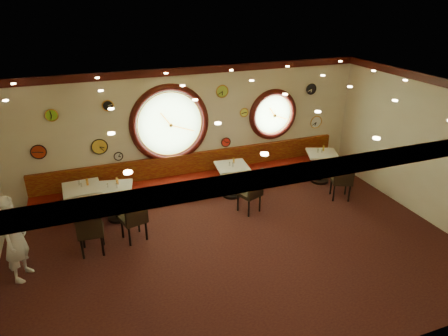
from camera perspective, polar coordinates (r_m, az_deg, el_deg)
floor at (r=8.28m, az=2.01°, el=-11.67°), size 9.00×6.00×0.00m
ceiling at (r=6.91m, az=2.40°, el=10.38°), size 9.00×6.00×0.02m
wall_back at (r=10.09m, az=-4.36°, el=5.32°), size 9.00×0.02×3.20m
wall_front at (r=5.24m, az=15.27°, el=-15.09°), size 9.00×0.02×3.20m
wall_right at (r=9.97m, az=26.87°, el=2.47°), size 0.02×6.00×3.20m
molding_back at (r=9.66m, az=-4.56°, el=13.74°), size 9.00×0.10×0.18m
molding_front at (r=4.51m, az=16.98°, el=0.40°), size 9.00×0.10×0.18m
molding_right at (r=9.55m, az=28.37°, el=10.86°), size 0.10×6.00×0.18m
banquette_base at (r=10.42m, az=-3.67°, el=-2.97°), size 8.00×0.55×0.20m
banquette_seat at (r=10.31m, az=-3.70°, el=-1.73°), size 8.00×0.55×0.30m
banquette_back at (r=10.34m, az=-4.12°, el=0.76°), size 8.00×0.10×0.55m
porthole_left_glass at (r=9.86m, az=-7.76°, el=6.26°), size 1.66×0.02×1.66m
porthole_left_frame at (r=9.85m, az=-7.74°, el=6.24°), size 1.98×0.18×1.98m
porthole_left_ring at (r=9.82m, az=-7.70°, el=6.19°), size 1.61×0.03×1.61m
porthole_right_glass at (r=10.80m, az=6.97°, el=7.61°), size 1.10×0.02×1.10m
porthole_right_frame at (r=10.79m, az=7.01°, el=7.59°), size 1.38×0.18×1.38m
porthole_right_ring at (r=10.76m, az=7.08°, el=7.55°), size 1.09×0.03×1.09m
wall_clock_0 at (r=10.01m, az=-0.27°, el=10.91°), size 0.30×0.03×0.30m
wall_clock_1 at (r=9.74m, az=-17.37°, el=2.94°), size 0.36×0.03×0.36m
wall_clock_2 at (r=9.87m, az=-14.86°, el=1.65°), size 0.20×0.03×0.20m
wall_clock_3 at (r=9.77m, az=-24.97°, el=2.11°), size 0.32×0.03×0.32m
wall_clock_4 at (r=11.54m, az=12.99°, el=6.43°), size 0.34×0.03×0.34m
wall_clock_5 at (r=10.38m, az=2.87°, el=7.94°), size 0.22×0.03×0.22m
wall_clock_6 at (r=9.47m, az=-16.26°, el=8.56°), size 0.24×0.03×0.24m
wall_clock_7 at (r=9.50m, az=-23.42°, el=6.94°), size 0.26×0.03×0.26m
wall_clock_8 at (r=11.16m, az=12.34°, el=10.96°), size 0.28×0.03×0.28m
wall_clock_9 at (r=10.44m, az=0.26°, el=3.72°), size 0.24×0.03×0.24m
table_a at (r=9.46m, az=-19.42°, el=-4.33°), size 0.83×0.83×0.87m
table_b at (r=9.36m, az=-15.15°, el=-4.27°), size 0.88×0.88×0.82m
table_c at (r=10.05m, az=1.14°, el=-1.25°), size 0.84×0.84×0.84m
table_d at (r=11.12m, az=13.72°, el=0.62°), size 1.00×1.00×0.85m
chair_a at (r=8.22m, az=-18.65°, el=-7.87°), size 0.52×0.52×0.72m
chair_b at (r=8.41m, az=-12.67°, el=-6.41°), size 0.59×0.59×0.71m
chair_c at (r=9.25m, az=4.08°, el=-2.92°), size 0.61×0.61×0.69m
chair_d at (r=10.22m, az=16.62°, el=-1.10°), size 0.63×0.63×0.71m
condiment_a_salt at (r=9.41m, az=-20.01°, el=-2.01°), size 0.04×0.04×0.11m
condiment_b_salt at (r=9.23m, az=-16.32°, el=-2.42°), size 0.03×0.03×0.09m
condiment_c_salt at (r=9.89m, az=0.80°, el=0.60°), size 0.04×0.04×0.10m
condiment_d_salt at (r=10.98m, az=13.27°, el=2.44°), size 0.04×0.04×0.11m
condiment_a_pepper at (r=9.33m, az=-19.73°, el=-2.28°), size 0.03×0.03×0.09m
condiment_b_pepper at (r=9.13m, az=-15.08°, el=-2.47°), size 0.04×0.04×0.11m
condiment_c_pepper at (r=9.82m, az=1.27°, el=0.47°), size 0.04×0.04×0.11m
condiment_d_pepper at (r=11.00m, az=13.82°, el=2.38°), size 0.03×0.03×0.09m
condiment_a_bottle at (r=9.34m, az=-18.97°, el=-1.87°), size 0.05×0.05×0.16m
condiment_b_bottle at (r=9.29m, az=-15.02°, el=-1.77°), size 0.05×0.05×0.17m
condiment_c_bottle at (r=10.03m, az=1.39°, el=1.08°), size 0.05×0.05×0.14m
condiment_d_bottle at (r=11.11m, az=14.02°, el=2.77°), size 0.05×0.05×0.16m
waiter at (r=8.03m, az=-27.67°, el=-8.86°), size 0.61×0.72×1.68m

